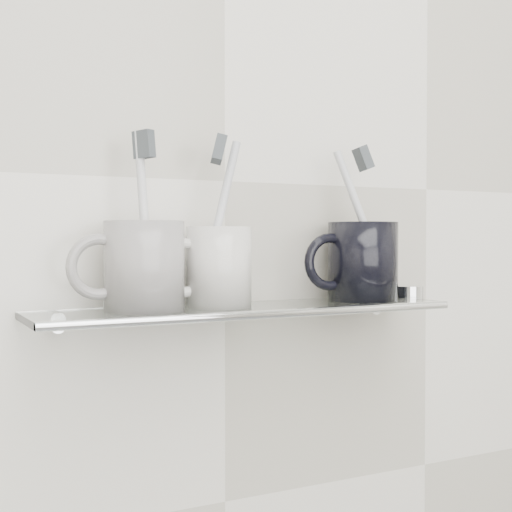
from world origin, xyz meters
TOP-DOWN VIEW (x-y plane):
  - wall_back at (0.00, 1.10)m, footprint 2.50×0.00m
  - shelf_glass at (0.00, 1.04)m, footprint 0.50×0.12m
  - shelf_rail at (0.00, 0.98)m, footprint 0.50×0.01m
  - bracket_left at (-0.21, 1.09)m, footprint 0.02×0.03m
  - bracket_right at (0.21, 1.09)m, footprint 0.02×0.03m
  - mug_left at (-0.12, 1.04)m, footprint 0.09×0.09m
  - mug_left_handle at (-0.17, 1.04)m, footprint 0.07×0.01m
  - toothbrush_left at (-0.12, 1.04)m, footprint 0.02×0.02m
  - bristles_left at (-0.12, 1.04)m, footprint 0.02×0.03m
  - mug_center at (-0.03, 1.04)m, footprint 0.08×0.08m
  - mug_center_handle at (-0.08, 1.04)m, footprint 0.07×0.01m
  - toothbrush_center at (-0.03, 1.04)m, footprint 0.07×0.03m
  - bristles_center at (-0.03, 1.04)m, footprint 0.03×0.03m
  - mug_right at (0.17, 1.04)m, footprint 0.10×0.10m
  - mug_right_handle at (0.12, 1.04)m, footprint 0.07×0.01m
  - toothbrush_right at (0.17, 1.04)m, footprint 0.08×0.03m
  - bristles_right at (0.17, 1.04)m, footprint 0.02×0.03m
  - chrome_cap at (0.24, 1.04)m, footprint 0.04×0.04m

SIDE VIEW (x-z plane):
  - bracket_left at x=-0.21m, z-range 1.08..1.09m
  - bracket_right at x=0.21m, z-range 1.08..1.09m
  - shelf_glass at x=0.00m, z-range 1.09..1.10m
  - shelf_rail at x=0.00m, z-range 1.09..1.10m
  - chrome_cap at x=0.24m, z-range 1.10..1.12m
  - mug_center at x=-0.03m, z-range 1.10..1.19m
  - mug_center_handle at x=-0.08m, z-range 1.11..1.18m
  - mug_left at x=-0.12m, z-range 1.10..1.20m
  - mug_left_handle at x=-0.17m, z-range 1.11..1.18m
  - mug_right at x=0.17m, z-range 1.10..1.20m
  - mug_right_handle at x=0.12m, z-range 1.11..1.19m
  - toothbrush_left at x=-0.12m, z-range 1.11..1.30m
  - toothbrush_center at x=-0.03m, z-range 1.11..1.29m
  - toothbrush_right at x=0.17m, z-range 1.11..1.29m
  - wall_back at x=0.00m, z-range 0.00..2.50m
  - bristles_left at x=-0.12m, z-range 1.27..1.30m
  - bristles_center at x=-0.03m, z-range 1.26..1.30m
  - bristles_right at x=0.17m, z-range 1.26..1.30m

